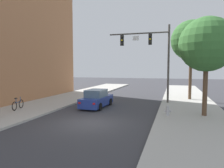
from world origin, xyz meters
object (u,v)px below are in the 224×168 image
object	(u,v)px
bicycle_leaning	(18,105)
street_tree_second	(191,40)
traffic_signal_mast	(151,50)
car_lead_blue	(97,99)
street_tree_nearest	(207,45)
fire_hydrant	(168,110)

from	to	relation	value
bicycle_leaning	street_tree_second	world-z (taller)	street_tree_second
traffic_signal_mast	bicycle_leaning	distance (m)	13.04
car_lead_blue	street_tree_nearest	world-z (taller)	street_tree_nearest
car_lead_blue	bicycle_leaning	size ratio (longest dim) A/B	2.47
car_lead_blue	traffic_signal_mast	bearing A→B (deg)	38.59
street_tree_nearest	street_tree_second	bearing A→B (deg)	93.14
traffic_signal_mast	street_tree_second	xyz separation A→B (m)	(3.89, 3.03, 1.14)
fire_hydrant	bicycle_leaning	bearing A→B (deg)	-173.40
bicycle_leaning	street_tree_nearest	world-z (taller)	street_tree_nearest
car_lead_blue	street_tree_second	bearing A→B (deg)	38.27
car_lead_blue	bicycle_leaning	distance (m)	6.53
car_lead_blue	fire_hydrant	distance (m)	6.58
traffic_signal_mast	car_lead_blue	bearing A→B (deg)	-141.41
traffic_signal_mast	street_tree_nearest	world-z (taller)	traffic_signal_mast
fire_hydrant	street_tree_nearest	size ratio (longest dim) A/B	0.10
traffic_signal_mast	car_lead_blue	world-z (taller)	traffic_signal_mast
traffic_signal_mast	street_tree_second	distance (m)	5.06
traffic_signal_mast	car_lead_blue	size ratio (longest dim) A/B	1.75
street_tree_second	street_tree_nearest	bearing A→B (deg)	-86.86
bicycle_leaning	street_tree_second	xyz separation A→B (m)	(13.80, 10.02, 5.91)
street_tree_nearest	traffic_signal_mast	bearing A→B (deg)	131.47
fire_hydrant	street_tree_nearest	distance (m)	5.29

